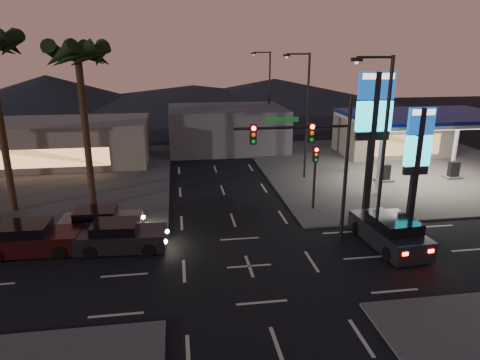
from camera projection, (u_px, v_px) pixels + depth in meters
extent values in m
plane|color=black|center=(249.00, 266.00, 21.10)|extent=(140.00, 140.00, 0.00)
cube|color=#47443F|center=(394.00, 167.00, 38.47)|extent=(24.00, 24.00, 0.12)
cube|color=#47443F|center=(17.00, 183.00, 33.94)|extent=(24.00, 24.00, 0.12)
cylinder|color=silver|center=(380.00, 163.00, 30.43)|extent=(0.36, 0.36, 5.00)
cylinder|color=silver|center=(348.00, 145.00, 36.10)|extent=(0.36, 0.36, 5.00)
cylinder|color=silver|center=(456.00, 141.00, 37.52)|extent=(0.36, 0.36, 5.00)
cube|color=silver|center=(426.00, 117.00, 33.18)|extent=(12.00, 8.00, 0.50)
cube|color=white|center=(426.00, 121.00, 33.27)|extent=(11.60, 7.60, 0.06)
cube|color=navy|center=(427.00, 115.00, 33.14)|extent=(12.20, 8.20, 0.25)
cube|color=black|center=(385.00, 173.00, 34.05)|extent=(0.80, 0.50, 1.40)
cube|color=black|center=(454.00, 170.00, 34.90)|extent=(0.80, 0.50, 1.40)
cube|color=#726B5B|center=(391.00, 135.00, 42.91)|extent=(10.00, 6.00, 4.00)
cube|color=black|center=(371.00, 147.00, 26.18)|extent=(0.35, 0.35, 9.00)
cube|color=navy|center=(377.00, 86.00, 25.09)|extent=(2.20, 0.30, 1.60)
cube|color=white|center=(378.00, 76.00, 24.93)|extent=(1.98, 0.32, 0.35)
cube|color=#1AE6FF|center=(374.00, 116.00, 25.62)|extent=(2.20, 0.30, 1.80)
cube|color=black|center=(372.00, 136.00, 25.97)|extent=(2.09, 0.28, 0.50)
cube|color=black|center=(416.00, 166.00, 25.88)|extent=(0.35, 0.35, 7.00)
cube|color=navy|center=(421.00, 121.00, 25.09)|extent=(1.60, 0.30, 1.60)
cube|color=white|center=(423.00, 112.00, 24.93)|extent=(1.44, 0.32, 0.35)
cube|color=#1AE6FF|center=(418.00, 151.00, 25.62)|extent=(1.60, 0.30, 1.80)
cube|color=black|center=(415.00, 170.00, 25.97)|extent=(1.52, 0.28, 0.50)
cylinder|color=black|center=(346.00, 173.00, 22.59)|extent=(0.20, 0.20, 8.00)
cylinder|color=black|center=(292.00, 127.00, 21.43)|extent=(6.00, 0.14, 0.14)
cube|color=#0C3F14|center=(283.00, 120.00, 21.24)|extent=(1.60, 0.05, 0.25)
cube|color=black|center=(311.00, 133.00, 21.66)|extent=(0.32, 0.25, 1.00)
sphere|color=#FF0C07|center=(313.00, 127.00, 21.42)|extent=(0.22, 0.22, 0.22)
sphere|color=orange|center=(312.00, 133.00, 21.52)|extent=(0.20, 0.20, 0.20)
sphere|color=#0CB226|center=(312.00, 140.00, 21.62)|extent=(0.20, 0.20, 0.20)
cube|color=black|center=(253.00, 134.00, 21.24)|extent=(0.32, 0.25, 1.00)
sphere|color=#FF0C07|center=(254.00, 128.00, 21.00)|extent=(0.22, 0.22, 0.22)
sphere|color=orange|center=(254.00, 135.00, 21.10)|extent=(0.20, 0.20, 0.20)
sphere|color=#0CB226|center=(254.00, 142.00, 21.19)|extent=(0.20, 0.20, 0.20)
cylinder|color=black|center=(314.00, 181.00, 27.91)|extent=(0.16, 0.16, 4.00)
cube|color=black|center=(316.00, 154.00, 27.38)|extent=(0.32, 0.25, 1.00)
sphere|color=#FF0C07|center=(317.00, 150.00, 27.14)|extent=(0.22, 0.22, 0.22)
sphere|color=orange|center=(316.00, 155.00, 27.24)|extent=(0.20, 0.20, 0.20)
sphere|color=#0CB226|center=(316.00, 160.00, 27.33)|extent=(0.20, 0.20, 0.20)
cylinder|color=black|center=(383.00, 158.00, 21.57)|extent=(0.18, 0.18, 10.00)
cylinder|color=black|center=(375.00, 57.00, 20.00)|extent=(1.80, 0.12, 0.12)
cube|color=black|center=(357.00, 59.00, 19.90)|extent=(0.50, 0.25, 0.18)
sphere|color=#FFCC8C|center=(357.00, 62.00, 19.93)|extent=(0.20, 0.20, 0.20)
cylinder|color=black|center=(307.00, 118.00, 33.85)|extent=(0.18, 0.18, 10.00)
cylinder|color=black|center=(298.00, 54.00, 32.28)|extent=(1.80, 0.12, 0.12)
cube|color=black|center=(287.00, 55.00, 32.19)|extent=(0.50, 0.25, 0.18)
sphere|color=#FFCC8C|center=(287.00, 57.00, 32.22)|extent=(0.20, 0.20, 0.20)
cylinder|color=black|center=(269.00, 99.00, 47.09)|extent=(0.18, 0.18, 10.00)
cylinder|color=black|center=(262.00, 52.00, 45.51)|extent=(1.80, 0.12, 0.12)
cube|color=black|center=(254.00, 53.00, 45.42)|extent=(0.50, 0.25, 0.18)
sphere|color=#FFCC8C|center=(254.00, 54.00, 45.45)|extent=(0.20, 0.20, 0.20)
cylinder|color=black|center=(86.00, 133.00, 27.31)|extent=(0.44, 0.44, 10.20)
sphere|color=black|center=(77.00, 50.00, 25.80)|extent=(0.90, 0.90, 0.90)
cone|color=black|center=(100.00, 55.00, 26.08)|extent=(0.90, 2.74, 1.91)
cone|color=black|center=(96.00, 55.00, 26.89)|extent=(2.57, 2.57, 1.91)
cone|color=black|center=(82.00, 55.00, 27.12)|extent=(2.74, 0.90, 1.91)
cone|color=black|center=(65.00, 55.00, 26.63)|extent=(2.57, 2.57, 1.91)
cone|color=black|center=(55.00, 55.00, 25.71)|extent=(0.90, 2.74, 1.91)
cone|color=black|center=(58.00, 55.00, 24.89)|extent=(2.57, 2.57, 1.91)
cone|color=black|center=(73.00, 56.00, 24.66)|extent=(2.74, 0.90, 1.91)
cone|color=black|center=(91.00, 55.00, 25.15)|extent=(2.57, 2.57, 1.91)
cylinder|color=black|center=(2.00, 131.00, 26.51)|extent=(0.44, 0.44, 10.80)
cone|color=black|center=(11.00, 45.00, 25.19)|extent=(0.90, 2.74, 1.91)
cone|color=black|center=(10.00, 45.00, 26.01)|extent=(2.57, 2.57, 1.91)
cube|color=#726B5B|center=(59.00, 143.00, 39.32)|extent=(16.00, 8.00, 4.00)
cube|color=#4C4C51|center=(227.00, 128.00, 45.31)|extent=(12.00, 9.00, 4.40)
cone|color=black|center=(47.00, 93.00, 73.39)|extent=(40.00, 40.00, 6.00)
cone|color=black|center=(274.00, 92.00, 79.20)|extent=(50.00, 50.00, 5.00)
cone|color=black|center=(193.00, 96.00, 77.22)|extent=(60.00, 60.00, 4.00)
cube|color=black|center=(122.00, 239.00, 22.73)|extent=(4.75, 2.23, 0.95)
cube|color=black|center=(115.00, 228.00, 22.52)|extent=(2.43, 1.93, 0.69)
cylinder|color=black|center=(152.00, 235.00, 23.78)|extent=(0.69, 0.29, 0.68)
cylinder|color=black|center=(149.00, 250.00, 22.07)|extent=(0.69, 0.29, 0.68)
cylinder|color=black|center=(98.00, 237.00, 23.53)|extent=(0.69, 0.29, 0.68)
cylinder|color=black|center=(90.00, 252.00, 21.82)|extent=(0.69, 0.29, 0.68)
sphere|color=#FFF2BF|center=(167.00, 231.00, 23.51)|extent=(0.23, 0.23, 0.23)
sphere|color=#FFF2BF|center=(165.00, 241.00, 22.30)|extent=(0.23, 0.23, 0.23)
cube|color=#FF140A|center=(80.00, 233.00, 23.09)|extent=(0.10, 0.27, 0.15)
cube|color=#FF140A|center=(74.00, 243.00, 21.89)|extent=(0.10, 0.27, 0.15)
cube|color=black|center=(33.00, 242.00, 22.40)|extent=(4.86, 2.11, 0.99)
cube|color=black|center=(25.00, 230.00, 22.16)|extent=(2.44, 1.91, 0.71)
cylinder|color=black|center=(69.00, 237.00, 23.55)|extent=(0.71, 0.28, 0.70)
cylinder|color=black|center=(60.00, 252.00, 21.78)|extent=(0.71, 0.28, 0.70)
cylinder|color=black|center=(10.00, 240.00, 23.16)|extent=(0.71, 0.28, 0.70)
sphere|color=#FFF2BF|center=(84.00, 233.00, 23.30)|extent=(0.24, 0.24, 0.24)
sphere|color=#FFF2BF|center=(78.00, 243.00, 22.06)|extent=(0.24, 0.24, 0.24)
cube|color=slate|center=(102.00, 224.00, 24.73)|extent=(4.57, 2.03, 0.92)
cube|color=black|center=(96.00, 214.00, 24.52)|extent=(2.31, 1.81, 0.67)
cylinder|color=black|center=(130.00, 221.00, 25.79)|extent=(0.66, 0.27, 0.66)
cylinder|color=black|center=(126.00, 233.00, 24.14)|extent=(0.66, 0.27, 0.66)
cylinder|color=black|center=(81.00, 223.00, 25.47)|extent=(0.66, 0.27, 0.66)
cylinder|color=black|center=(73.00, 235.00, 23.81)|extent=(0.66, 0.27, 0.66)
sphere|color=#FFF2BF|center=(143.00, 217.00, 25.55)|extent=(0.23, 0.23, 0.23)
sphere|color=#FFF2BF|center=(141.00, 225.00, 24.38)|extent=(0.23, 0.23, 0.23)
cube|color=#FF140A|center=(64.00, 219.00, 25.02)|extent=(0.09, 0.26, 0.14)
cube|color=#FF140A|center=(58.00, 228.00, 23.85)|extent=(0.09, 0.26, 0.14)
cylinder|color=black|center=(11.00, 230.00, 24.64)|extent=(0.59, 0.26, 0.57)
sphere|color=#FFF2BF|center=(21.00, 227.00, 24.39)|extent=(0.20, 0.20, 0.20)
sphere|color=#FFF2BF|center=(13.00, 234.00, 23.37)|extent=(0.20, 0.20, 0.20)
cube|color=black|center=(388.00, 234.00, 23.19)|extent=(2.57, 5.31, 1.06)
cube|color=black|center=(393.00, 225.00, 22.65)|extent=(2.19, 2.73, 0.76)
cylinder|color=black|center=(357.00, 229.00, 24.58)|extent=(0.34, 0.77, 0.75)
cylinder|color=black|center=(388.00, 225.00, 25.01)|extent=(0.34, 0.77, 0.75)
cylinder|color=black|center=(388.00, 254.00, 21.52)|extent=(0.34, 0.77, 0.75)
cylinder|color=black|center=(423.00, 250.00, 21.95)|extent=(0.34, 0.77, 0.75)
cube|color=#FF140A|center=(405.00, 254.00, 20.58)|extent=(0.30, 0.12, 0.16)
cube|color=#FF140A|center=(431.00, 251.00, 20.89)|extent=(0.30, 0.12, 0.16)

